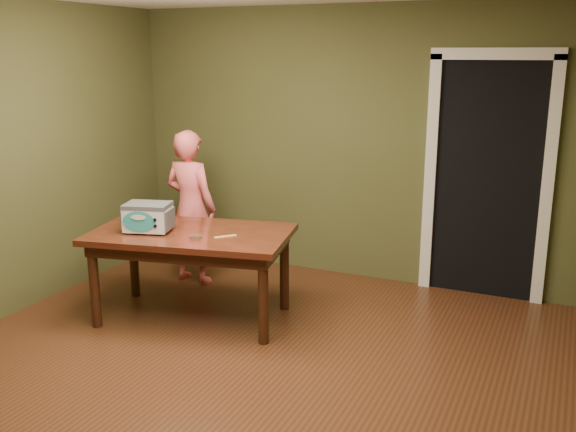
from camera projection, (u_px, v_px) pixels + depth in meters
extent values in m
plane|color=#532D17|center=(221.00, 388.00, 4.26)|extent=(5.00, 5.00, 0.00)
cube|color=#4A4F2A|center=(349.00, 145.00, 6.14)|extent=(4.50, 0.02, 2.60)
cube|color=black|center=(492.00, 176.00, 5.95)|extent=(0.90, 0.60, 2.10)
cube|color=black|center=(487.00, 182.00, 5.67)|extent=(0.90, 0.02, 2.10)
cube|color=white|center=(430.00, 178.00, 5.86)|extent=(0.10, 0.06, 2.20)
cube|color=white|center=(548.00, 187.00, 5.46)|extent=(0.10, 0.06, 2.20)
cube|color=white|center=(497.00, 54.00, 5.38)|extent=(1.10, 0.06, 0.10)
cube|color=#38170C|center=(191.00, 234.00, 5.22)|extent=(1.75, 1.20, 0.05)
cube|color=#32180C|center=(191.00, 243.00, 5.23)|extent=(1.61, 1.06, 0.10)
cylinder|color=#32180C|center=(94.00, 286.00, 5.13)|extent=(0.08, 0.08, 0.70)
cylinder|color=#32180C|center=(134.00, 259.00, 5.79)|extent=(0.08, 0.08, 0.70)
cylinder|color=#32180C|center=(263.00, 300.00, 4.83)|extent=(0.08, 0.08, 0.70)
cylinder|color=#32180C|center=(284.00, 270.00, 5.49)|extent=(0.08, 0.08, 0.70)
cylinder|color=#4C4F54|center=(127.00, 233.00, 5.13)|extent=(0.02, 0.02, 0.02)
cylinder|color=#4C4F54|center=(136.00, 227.00, 5.32)|extent=(0.02, 0.02, 0.02)
cylinder|color=#4C4F54|center=(162.00, 234.00, 5.09)|extent=(0.02, 0.02, 0.02)
cylinder|color=#4C4F54|center=(170.00, 228.00, 5.28)|extent=(0.02, 0.02, 0.02)
cube|color=silver|center=(148.00, 218.00, 5.18)|extent=(0.41, 0.34, 0.20)
cube|color=#4C4F54|center=(147.00, 205.00, 5.15)|extent=(0.41, 0.34, 0.03)
cube|color=#4C4F54|center=(127.00, 217.00, 5.20)|extent=(0.08, 0.22, 0.15)
cube|color=#4C4F54|center=(170.00, 219.00, 5.15)|extent=(0.08, 0.22, 0.15)
ellipsoid|color=teal|center=(139.00, 222.00, 5.06)|extent=(0.26, 0.08, 0.17)
cylinder|color=black|center=(155.00, 220.00, 5.03)|extent=(0.03, 0.02, 0.02)
cylinder|color=black|center=(155.00, 226.00, 5.05)|extent=(0.02, 0.02, 0.02)
cylinder|color=silver|center=(196.00, 237.00, 5.02)|extent=(0.10, 0.10, 0.02)
cylinder|color=#522A1B|center=(196.00, 236.00, 5.02)|extent=(0.09, 0.09, 0.01)
cube|color=#FFD16E|center=(225.00, 236.00, 5.05)|extent=(0.14, 0.15, 0.01)
imported|color=#F06366|center=(191.00, 207.00, 6.08)|extent=(0.56, 0.39, 1.47)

